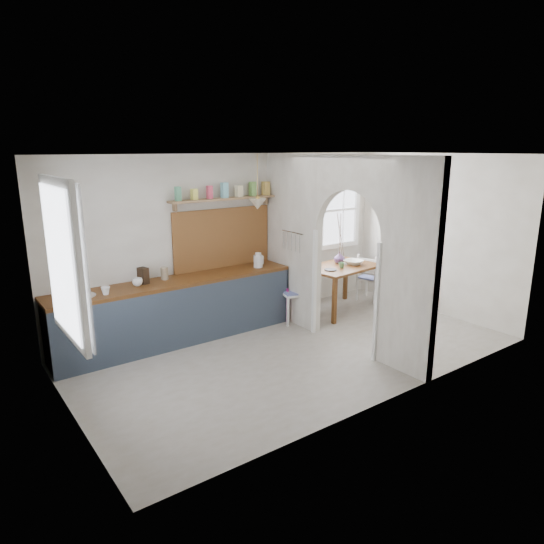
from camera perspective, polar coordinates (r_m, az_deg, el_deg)
floor at (r=6.67m, az=3.01°, el=-9.29°), size 5.80×3.20×0.01m
ceiling at (r=6.11m, az=3.34°, el=13.64°), size 5.80×3.20×0.01m
walls at (r=6.26m, az=3.17°, el=1.66°), size 5.81×3.21×2.60m
partition at (r=6.73m, az=7.50°, el=3.77°), size 0.12×3.20×2.60m
kitchen_window at (r=4.94m, az=-23.54°, el=1.15°), size 0.10×1.16×1.50m
nook_window at (r=8.54m, az=5.95°, el=7.07°), size 1.76×0.10×1.30m
counter at (r=7.01m, az=-11.14°, el=-4.38°), size 3.50×0.60×0.90m
sink at (r=6.45m, az=-21.72°, el=-2.76°), size 0.40×0.40×0.02m
backsplash at (r=7.41m, az=-5.82°, el=4.00°), size 1.65×0.03×0.90m
shelf at (r=7.25m, az=-5.60°, el=8.98°), size 1.75×0.20×0.21m
pendant_lamp at (r=7.17m, az=-1.71°, el=8.00°), size 0.26×0.26×0.16m
utensil_rail at (r=7.30m, az=2.42°, el=4.70°), size 0.02×0.50×0.02m
dining_table at (r=8.22m, az=8.05°, el=-1.91°), size 1.32×0.95×0.78m
chair_left at (r=7.64m, az=2.78°, el=-2.23°), size 0.56×0.56×0.99m
chair_right at (r=8.87m, az=11.57°, el=-0.61°), size 0.47×0.47×0.85m
kettle at (r=7.41m, az=-1.64°, el=1.41°), size 0.21×0.17×0.23m
mug_a at (r=6.39m, az=-18.99°, el=-2.09°), size 0.12×0.12×0.10m
mug_b at (r=6.66m, az=-15.55°, el=-1.15°), size 0.17×0.17×0.11m
knife_block at (r=6.74m, az=-14.91°, el=-0.42°), size 0.13×0.16×0.22m
jar at (r=6.90m, az=-12.54°, el=-0.16°), size 0.12×0.12×0.17m
towel_magenta at (r=7.62m, az=1.83°, el=-3.99°), size 0.02×0.03×0.56m
towel_orange at (r=7.61m, az=1.92°, el=-4.21°), size 0.02×0.03×0.52m
bowl at (r=8.24m, az=9.59°, el=1.14°), size 0.36×0.36×0.08m
table_cup at (r=7.96m, az=8.19°, el=0.79°), size 0.13×0.13×0.09m
plate at (r=7.81m, az=6.90°, el=0.28°), size 0.20×0.20×0.02m
vase at (r=8.29m, az=7.94°, el=1.70°), size 0.22×0.22×0.20m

